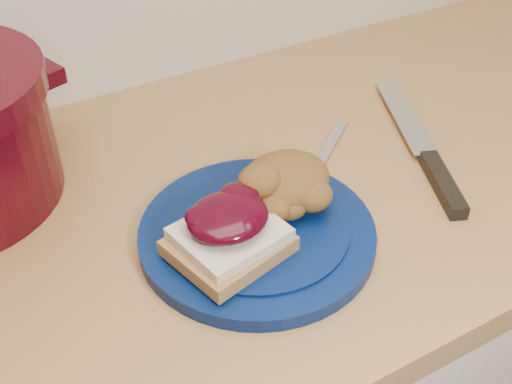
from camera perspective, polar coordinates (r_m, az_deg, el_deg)
plate at (r=0.70m, az=0.10°, el=-3.76°), size 0.29×0.29×0.02m
sandwich at (r=0.65m, az=-2.46°, el=-3.59°), size 0.13×0.12×0.05m
stuffing_mound at (r=0.72m, az=2.61°, el=1.03°), size 0.12×0.10×0.05m
chef_knife at (r=0.84m, az=15.35°, el=2.45°), size 0.15×0.29×0.02m
butter_knife at (r=0.84m, az=6.15°, el=3.47°), size 0.15×0.12×0.00m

